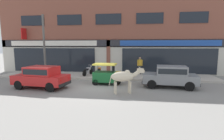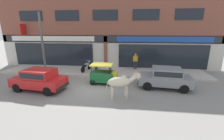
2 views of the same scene
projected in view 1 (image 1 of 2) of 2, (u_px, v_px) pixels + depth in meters
ground_plane at (96, 87)px, 12.09m from camera, size 90.00×90.00×0.00m
sidewalk at (106, 76)px, 15.88m from camera, size 19.00×3.35×0.16m
shop_building at (109, 31)px, 17.21m from camera, size 23.00×1.40×8.89m
cow at (124, 77)px, 10.24m from camera, size 2.08×0.98×1.61m
car_0 at (170, 75)px, 11.78m from camera, size 3.73×1.96×1.46m
car_1 at (41, 76)px, 11.54m from camera, size 3.74×2.01×1.46m
auto_rickshaw at (107, 75)px, 12.75m from camera, size 2.02×1.23×1.52m
motorcycle_0 at (88, 71)px, 15.74m from camera, size 0.65×1.79×0.88m
motorcycle_1 at (99, 71)px, 15.65m from camera, size 0.52×1.81×0.88m
pedestrian at (140, 64)px, 16.20m from camera, size 0.48×0.32×1.60m
utility_pole at (44, 46)px, 14.82m from camera, size 0.18×0.18×5.24m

